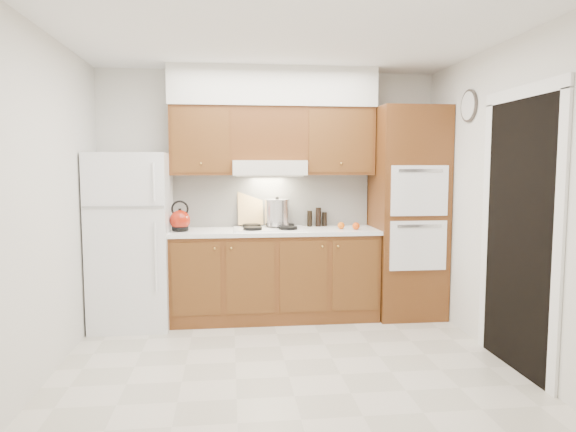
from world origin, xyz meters
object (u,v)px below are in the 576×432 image
object	(u,v)px
fridge	(132,240)
kettle	(180,220)
oven_cabinet	(407,213)
stock_pot	(277,213)

from	to	relation	value
fridge	kettle	xyz separation A→B (m)	(0.47, 0.00, 0.19)
oven_cabinet	fridge	bearing A→B (deg)	-179.30
fridge	kettle	distance (m)	0.51
fridge	oven_cabinet	world-z (taller)	oven_cabinet
oven_cabinet	kettle	size ratio (longest dim) A/B	10.74
oven_cabinet	stock_pot	xyz separation A→B (m)	(-1.38, 0.12, 0.00)
kettle	fridge	bearing A→B (deg)	-157.50
oven_cabinet	stock_pot	bearing A→B (deg)	174.92
oven_cabinet	stock_pot	distance (m)	1.38
fridge	oven_cabinet	bearing A→B (deg)	0.70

